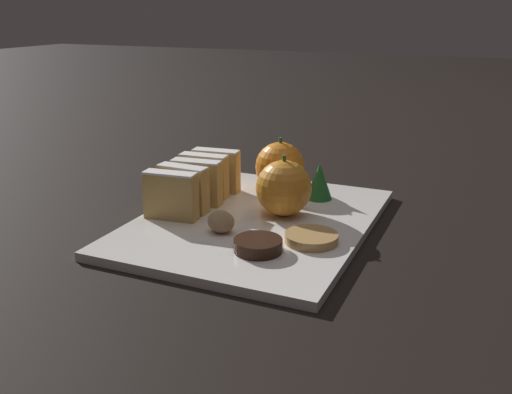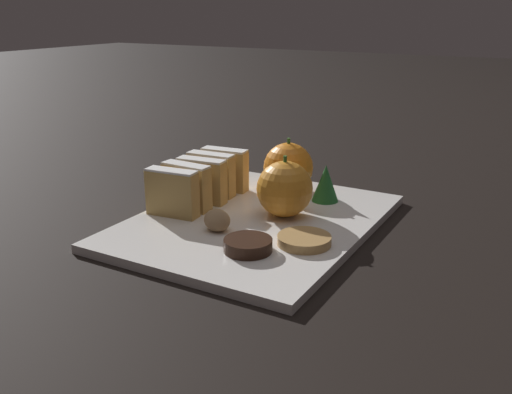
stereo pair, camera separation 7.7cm
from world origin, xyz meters
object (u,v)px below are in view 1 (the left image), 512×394
(orange_far, at_px, (280,167))
(chocolate_cookie, at_px, (258,245))
(walnut, at_px, (221,222))
(orange_near, at_px, (284,188))

(orange_far, height_order, chocolate_cookie, orange_far)
(walnut, bearing_deg, chocolate_cookie, -28.01)
(chocolate_cookie, bearing_deg, orange_near, 97.66)
(orange_near, bearing_deg, walnut, -118.01)
(walnut, xyz_separation_m, chocolate_cookie, (0.07, -0.04, -0.01))
(orange_far, height_order, walnut, orange_far)
(orange_far, distance_m, walnut, 0.20)
(orange_far, bearing_deg, orange_near, -65.98)
(orange_near, height_order, walnut, orange_near)
(orange_near, xyz_separation_m, chocolate_cookie, (0.02, -0.13, -0.03))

